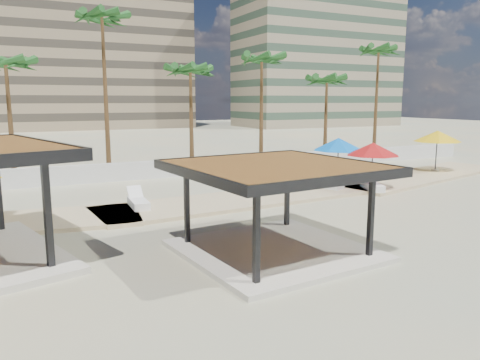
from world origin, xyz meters
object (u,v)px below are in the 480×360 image
Objects in this scene: pavilion_central at (275,200)px; lounger_c at (325,184)px; lounger_a at (138,202)px; lounger_b at (372,186)px; umbrella_c at (373,149)px; lounger_d at (353,176)px.

lounger_c is at bearing 39.85° from pavilion_central.
lounger_b is (13.05, -1.52, 0.01)m from lounger_a.
lounger_b is (0.03, -0.04, -2.08)m from umbrella_c.
lounger_a reaches higher than lounger_c.
lounger_b reaches higher than lounger_a.
lounger_a is (-13.02, 1.48, -2.08)m from umbrella_c.
lounger_c is (10.95, 0.07, -0.00)m from lounger_a.
pavilion_central is at bearing 165.59° from lounger_d.
pavilion_central is at bearing 146.32° from lounger_b.
umbrella_c is at bearing 27.97° from pavilion_central.
lounger_c is at bearing 76.04° from lounger_b.
lounger_a is at bearing 70.97° from lounger_c.
umbrella_c is at bearing -146.27° from lounger_c.
umbrella_c reaches higher than lounger_b.
lounger_c is (-2.07, 1.55, -2.09)m from umbrella_c.
lounger_c is 3.96m from lounger_d.
pavilion_central is at bearing -159.58° from lounger_a.
lounger_a is 0.98× the size of lounger_c.
lounger_b is 1.28× the size of lounger_d.
lounger_d is (14.47, 1.86, -0.03)m from lounger_a.
lounger_d is at bearing 0.38° from lounger_b.
lounger_a is at bearing 101.86° from pavilion_central.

